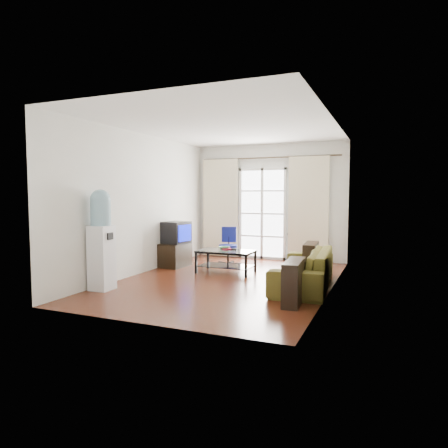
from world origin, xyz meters
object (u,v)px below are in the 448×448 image
(tv_stand, at_px, (175,255))
(task_chair, at_px, (228,254))
(water_cooler, at_px, (101,238))
(sofa, at_px, (304,268))
(coffee_table, at_px, (226,258))
(crt_tv, at_px, (175,232))

(tv_stand, bearing_deg, task_chair, 36.85)
(task_chair, distance_m, water_cooler, 3.13)
(tv_stand, bearing_deg, sofa, -12.31)
(coffee_table, xyz_separation_m, crt_tv, (-1.25, 0.23, 0.44))
(crt_tv, relative_size, task_chair, 0.71)
(task_chair, bearing_deg, crt_tv, -161.79)
(coffee_table, height_order, tv_stand, tv_stand)
(coffee_table, distance_m, task_chair, 0.90)
(task_chair, bearing_deg, sofa, -51.40)
(crt_tv, distance_m, task_chair, 1.24)
(coffee_table, xyz_separation_m, tv_stand, (-1.25, 0.21, -0.04))
(water_cooler, bearing_deg, tv_stand, 87.38)
(sofa, relative_size, crt_tv, 3.73)
(sofa, height_order, water_cooler, water_cooler)
(tv_stand, xyz_separation_m, task_chair, (0.96, 0.64, -0.01))
(tv_stand, xyz_separation_m, crt_tv, (0.00, 0.02, 0.48))
(tv_stand, bearing_deg, coffee_table, -6.32)
(water_cooler, bearing_deg, crt_tv, 87.36)
(task_chair, relative_size, water_cooler, 0.51)
(sofa, height_order, tv_stand, sofa)
(sofa, relative_size, task_chair, 2.64)
(sofa, xyz_separation_m, coffee_table, (-1.64, 0.59, -0.02))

